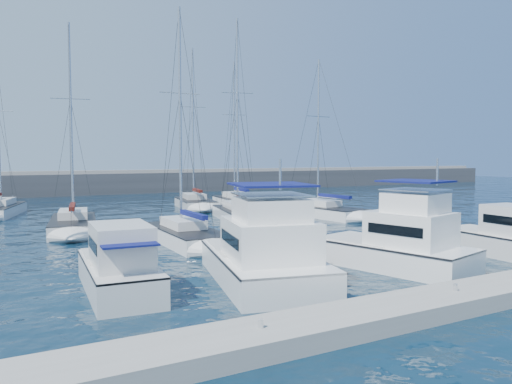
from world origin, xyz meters
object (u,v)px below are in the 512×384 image
motor_yacht_stbd_inner (400,246)px  motor_yacht_stbd_outer (508,239)px  sailboat_mid_b (73,224)px  sailboat_mid_c (186,235)px  sailboat_mid_e (324,211)px  sailboat_mid_d (240,214)px  sailboat_back_b (195,203)px  sailboat_back_c (237,202)px  motor_yacht_port_outer (119,269)px  motor_yacht_port_inner (265,257)px

motor_yacht_stbd_inner → motor_yacht_stbd_outer: motor_yacht_stbd_inner is taller
motor_yacht_stbd_inner → sailboat_mid_b: sailboat_mid_b is taller
sailboat_mid_c → sailboat_mid_e: (15.90, 7.13, -0.01)m
sailboat_mid_d → sailboat_mid_c: bearing=-120.3°
motor_yacht_stbd_inner → sailboat_back_b: 31.52m
sailboat_mid_b → sailboat_back_c: (18.52, 10.51, 0.01)m
motor_yacht_stbd_inner → sailboat_back_b: (2.22, 31.44, -0.58)m
sailboat_mid_d → sailboat_mid_b: bearing=-166.4°
sailboat_back_c → sailboat_mid_c: bearing=-116.9°
motor_yacht_port_outer → sailboat_back_c: sailboat_back_c is taller
motor_yacht_port_outer → sailboat_mid_c: (6.34, 9.31, -0.42)m
motor_yacht_port_inner → sailboat_mid_d: (8.83, 19.54, -0.59)m
motor_yacht_port_inner → motor_yacht_stbd_outer: size_ratio=1.34×
motor_yacht_port_inner → sailboat_back_b: 32.02m
motor_yacht_port_inner → sailboat_back_c: 32.96m
sailboat_mid_c → motor_yacht_stbd_outer: bearing=-40.0°
motor_yacht_port_inner → sailboat_mid_c: sailboat_mid_c is taller
motor_yacht_port_outer → sailboat_mid_d: 23.24m
motor_yacht_port_inner → sailboat_mid_b: 20.00m
motor_yacht_port_inner → motor_yacht_stbd_outer: 14.48m
sailboat_mid_c → sailboat_mid_d: 12.05m
sailboat_mid_c → sailboat_mid_d: (8.28, 8.75, 0.02)m
motor_yacht_port_inner → sailboat_mid_d: bearing=79.5°
sailboat_back_c → sailboat_mid_d: bearing=-107.8°
sailboat_mid_b → motor_yacht_port_outer: bearing=-83.2°
motor_yacht_port_outer → sailboat_mid_d: (14.63, 18.06, -0.40)m
motor_yacht_stbd_outer → motor_yacht_port_inner: bearing=177.8°
motor_yacht_stbd_outer → sailboat_mid_b: (-19.13, 20.78, -0.42)m
sailboat_mid_b → sailboat_mid_d: (13.55, 0.12, 0.02)m
motor_yacht_stbd_inner → motor_yacht_stbd_outer: 7.43m
sailboat_back_b → motor_yacht_port_outer: bearing=-106.0°
sailboat_mid_c → sailboat_back_b: sailboat_back_b is taller
motor_yacht_stbd_inner → sailboat_back_b: bearing=72.0°
motor_yacht_port_inner → sailboat_mid_c: (0.54, 10.79, -0.61)m
sailboat_mid_c → sailboat_back_c: 23.28m
motor_yacht_stbd_outer → sailboat_mid_c: bearing=142.0°
motor_yacht_stbd_outer → sailboat_mid_d: (-5.58, 20.90, -0.40)m
sailboat_mid_c → sailboat_back_b: size_ratio=0.87×
motor_yacht_port_outer → sailboat_mid_c: bearing=60.3°
sailboat_back_b → motor_yacht_stbd_outer: bearing=-69.6°
sailboat_mid_b → sailboat_mid_c: bearing=-48.4°
motor_yacht_stbd_inner → sailboat_mid_d: 20.41m
sailboat_mid_c → sailboat_mid_d: sailboat_mid_d is taller
sailboat_back_b → sailboat_mid_c: bearing=-102.4°
sailboat_mid_e → sailboat_back_c: bearing=96.8°
sailboat_mid_e → sailboat_back_b: (-7.22, 12.75, 0.04)m
motor_yacht_port_inner → sailboat_back_c: sailboat_back_c is taller
sailboat_mid_c → sailboat_back_b: (8.68, 19.88, 0.02)m
motor_yacht_stbd_outer → motor_yacht_port_outer: bearing=175.3°
motor_yacht_port_outer → motor_yacht_stbd_inner: (12.80, -2.25, 0.19)m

